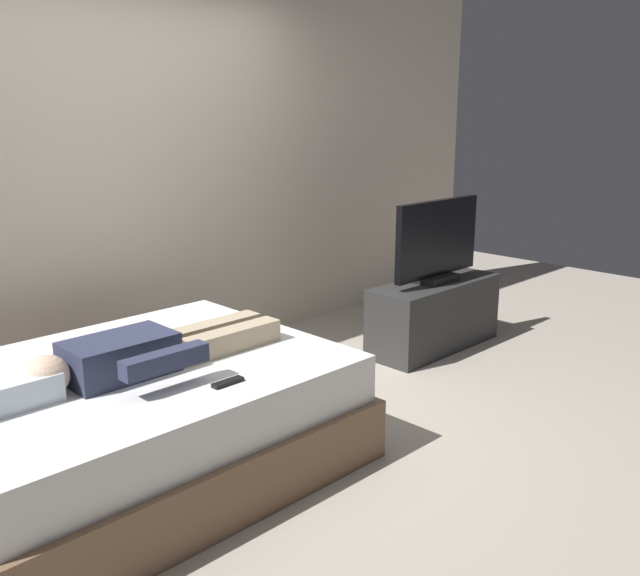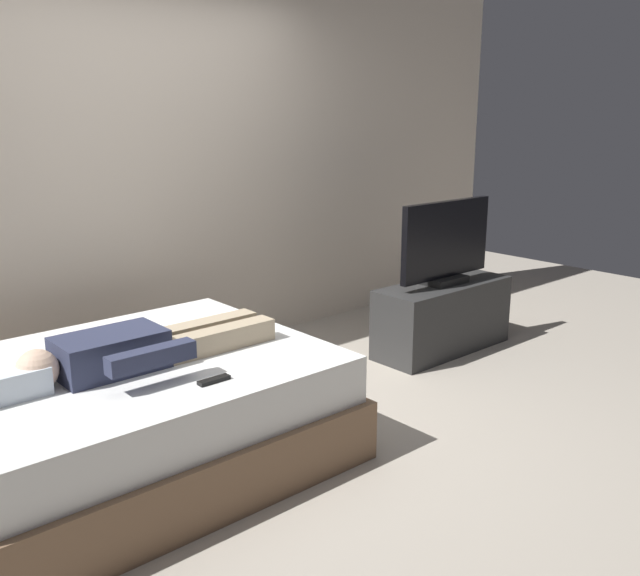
{
  "view_description": "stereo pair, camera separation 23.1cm",
  "coord_description": "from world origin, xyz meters",
  "px_view_note": "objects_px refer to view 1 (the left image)",
  "views": [
    {
      "loc": [
        -2.28,
        -2.53,
        1.7
      ],
      "look_at": [
        0.47,
        0.25,
        0.69
      ],
      "focal_mm": 38.74,
      "sensor_mm": 36.0,
      "label": 1
    },
    {
      "loc": [
        -2.11,
        -2.69,
        1.7
      ],
      "look_at": [
        0.47,
        0.25,
        0.69
      ],
      "focal_mm": 38.74,
      "sensor_mm": 36.0,
      "label": 2
    }
  ],
  "objects_px": {
    "tv_stand": "(434,315)",
    "tv": "(437,243)",
    "person": "(147,352)",
    "bed": "(136,420)",
    "remote": "(228,382)"
  },
  "relations": [
    {
      "from": "bed",
      "to": "remote",
      "type": "height_order",
      "value": "remote"
    },
    {
      "from": "tv",
      "to": "person",
      "type": "bearing_deg",
      "value": -176.22
    },
    {
      "from": "bed",
      "to": "tv",
      "type": "xyz_separation_m",
      "value": [
        2.48,
        0.07,
        0.52
      ]
    },
    {
      "from": "bed",
      "to": "person",
      "type": "bearing_deg",
      "value": -73.06
    },
    {
      "from": "person",
      "to": "tv",
      "type": "bearing_deg",
      "value": 3.78
    },
    {
      "from": "bed",
      "to": "tv_stand",
      "type": "height_order",
      "value": "bed"
    },
    {
      "from": "bed",
      "to": "remote",
      "type": "distance_m",
      "value": 0.6
    },
    {
      "from": "tv_stand",
      "to": "tv",
      "type": "distance_m",
      "value": 0.53
    },
    {
      "from": "person",
      "to": "tv_stand",
      "type": "height_order",
      "value": "person"
    },
    {
      "from": "remote",
      "to": "person",
      "type": "bearing_deg",
      "value": 110.47
    },
    {
      "from": "tv_stand",
      "to": "tv",
      "type": "xyz_separation_m",
      "value": [
        0.0,
        0.0,
        0.53
      ]
    },
    {
      "from": "tv_stand",
      "to": "tv",
      "type": "bearing_deg",
      "value": 0.0
    },
    {
      "from": "person",
      "to": "tv_stand",
      "type": "relative_size",
      "value": 1.15
    },
    {
      "from": "person",
      "to": "tv",
      "type": "height_order",
      "value": "tv"
    },
    {
      "from": "person",
      "to": "tv",
      "type": "relative_size",
      "value": 1.43
    }
  ]
}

